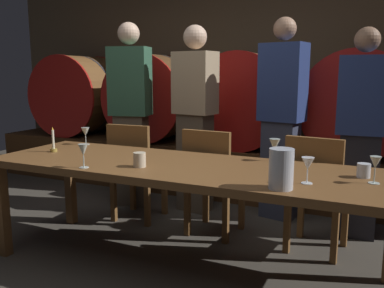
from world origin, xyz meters
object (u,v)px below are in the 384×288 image
object	(u,v)px
guest_far_right	(361,133)
wine_glass_far_right	(375,164)
dining_table	(183,174)
wine_barrel_center	(247,100)
pitcher	(281,169)
wine_barrel_left	(156,97)
chair_right	(316,189)
chair_center	(212,177)
wine_glass_right	(308,164)
chair_left	(135,167)
wine_barrel_right	(357,103)
wine_glass_far_left	(85,132)
guest_far_left	(131,114)
candle_center	(53,145)
wine_barrel_far_left	(81,95)
guest_center_right	(282,118)
wine_glass_left	(83,151)
wine_glass_center	(275,146)
cup_right	(364,171)
cup_left	(140,160)
guest_center_left	(195,118)

from	to	relation	value
guest_far_right	wine_glass_far_right	xyz separation A→B (m)	(0.12, -1.08, -0.01)
dining_table	wine_glass_far_right	size ratio (longest dim) A/B	17.94
wine_barrel_center	pitcher	size ratio (longest dim) A/B	4.77
wine_barrel_left	pitcher	bearing A→B (deg)	-48.21
chair_right	chair_center	bearing A→B (deg)	6.87
wine_glass_right	chair_left	bearing A→B (deg)	153.64
wine_barrel_right	wine_glass_far_left	size ratio (longest dim) A/B	7.07
guest_far_left	candle_center	world-z (taller)	guest_far_left
wine_barrel_far_left	guest_center_right	bearing A→B (deg)	-12.95
candle_center	wine_glass_right	distance (m)	1.91
wine_glass_right	wine_glass_far_right	bearing A→B (deg)	24.58
wine_barrel_center	chair_right	world-z (taller)	wine_barrel_center
dining_table	wine_glass_left	bearing A→B (deg)	-147.07
pitcher	wine_glass_far_right	bearing A→B (deg)	35.26
wine_barrel_right	guest_center_right	distance (m)	0.87
wine_barrel_center	wine_glass_right	world-z (taller)	wine_barrel_center
wine_glass_center	cup_right	bearing A→B (deg)	-22.32
cup_left	wine_glass_far_right	bearing A→B (deg)	7.67
wine_barrel_left	wine_glass_far_right	bearing A→B (deg)	-38.13
wine_barrel_far_left	dining_table	bearing A→B (deg)	-38.58
dining_table	guest_far_left	world-z (taller)	guest_far_left
wine_barrel_left	cup_left	distance (m)	2.34
wine_barrel_far_left	guest_far_left	distance (m)	1.58
wine_barrel_center	wine_glass_far_right	size ratio (longest dim) A/B	6.71
chair_center	candle_center	distance (m)	1.25
guest_far_left	cup_left	world-z (taller)	guest_far_left
chair_left	wine_glass_center	world-z (taller)	chair_left
chair_right	guest_far_right	bearing A→B (deg)	-110.72
chair_center	guest_center_left	bearing A→B (deg)	-50.34
wine_barrel_center	wine_glass_center	bearing A→B (deg)	-66.70
guest_far_left	wine_glass_right	world-z (taller)	guest_far_left
chair_left	chair_center	distance (m)	0.75
wine_barrel_left	dining_table	world-z (taller)	wine_barrel_left
wine_barrel_left	chair_left	xyz separation A→B (m)	(0.47, -1.25, -0.54)
dining_table	wine_glass_far_right	distance (m)	1.16
dining_table	guest_far_right	xyz separation A→B (m)	(1.03, 1.09, 0.19)
guest_far_left	wine_glass_center	size ratio (longest dim) A/B	11.76
guest_center_right	cup_left	size ratio (longest dim) A/B	19.16
dining_table	wine_glass_far_left	world-z (taller)	wine_glass_far_left
chair_left	guest_far_left	distance (m)	0.64
chair_center	guest_far_right	world-z (taller)	guest_far_right
wine_glass_center	dining_table	bearing A→B (deg)	-145.32
guest_center_right	cup_right	xyz separation A→B (m)	(0.73, -1.14, -0.15)
wine_glass_left	guest_far_left	bearing A→B (deg)	111.16
guest_center_left	pitcher	size ratio (longest dim) A/B	8.23
wine_barrel_far_left	candle_center	size ratio (longest dim) A/B	5.27
guest_far_left	wine_glass_left	size ratio (longest dim) A/B	11.72
wine_barrel_left	guest_far_right	bearing A→B (deg)	-19.40
guest_far_left	cup_left	xyz separation A→B (m)	(0.84, -1.21, -0.15)
guest_center_left	wine_glass_far_left	distance (m)	1.03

